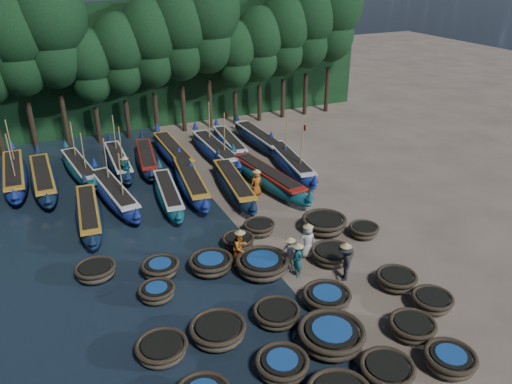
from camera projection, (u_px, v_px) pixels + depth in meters
name	position (u px, v px, depth m)	size (l,w,h in m)	color
ground	(262.00, 255.00, 24.42)	(120.00, 120.00, 0.00)	gray
foliage_wall	(141.00, 65.00, 41.50)	(40.00, 3.00, 10.00)	black
coracle_3	(387.00, 371.00, 17.12)	(1.93, 1.93, 0.70)	#4B422F
coracle_4	(450.00, 360.00, 17.55)	(1.95, 1.95, 0.71)	#4B422F
coracle_6	(282.00, 365.00, 17.35)	(1.92, 1.92, 0.69)	#4B422F
coracle_7	(331.00, 336.00, 18.54)	(3.06, 3.06, 0.85)	#4B422F
coracle_8	(412.00, 327.00, 19.13)	(2.05, 2.05, 0.67)	#4B422F
coracle_9	(432.00, 301.00, 20.59)	(1.99, 1.99, 0.66)	#4B422F
coracle_10	(162.00, 349.00, 18.11)	(2.35, 2.35, 0.64)	#4B422F
coracle_11	(218.00, 331.00, 18.92)	(2.56, 2.56, 0.72)	#4B422F
coracle_12	(277.00, 314.00, 19.89)	(2.35, 2.35, 0.63)	#4B422F
coracle_13	(327.00, 298.00, 20.76)	(2.41, 2.41, 0.68)	#4B422F
coracle_14	(396.00, 280.00, 21.93)	(1.81, 1.81, 0.68)	#4B422F
coracle_15	(157.00, 292.00, 21.16)	(1.65, 1.65, 0.64)	#4B422F
coracle_16	(211.00, 264.00, 23.03)	(2.08, 2.08, 0.72)	#4B422F
coracle_17	(262.00, 265.00, 22.85)	(2.49, 2.49, 0.82)	#4B422F
coracle_18	(332.00, 255.00, 23.78)	(2.05, 2.05, 0.67)	#4B422F
coracle_19	(364.00, 230.00, 25.91)	(1.92, 1.92, 0.63)	#4B422F
coracle_20	(96.00, 271.00, 22.55)	(1.86, 1.86, 0.67)	#4B422F
coracle_21	(161.00, 268.00, 22.72)	(2.09, 2.09, 0.69)	#4B422F
coracle_22	(238.00, 241.00, 24.91)	(1.65, 1.65, 0.64)	#4B422F
coracle_23	(259.00, 228.00, 26.14)	(2.03, 2.03, 0.67)	#4B422F
coracle_24	(324.00, 224.00, 26.36)	(2.41, 2.41, 0.81)	#4B422F
long_boat_2	(89.00, 213.00, 27.24)	(2.06, 8.01, 1.41)	#0E1A34
long_boat_3	(114.00, 193.00, 29.44)	(2.46, 8.51, 3.64)	navy
long_boat_4	(168.00, 194.00, 29.54)	(2.22, 7.63, 1.35)	#0F4659
long_boat_5	(191.00, 182.00, 30.91)	(2.51, 8.59, 1.52)	navy
long_boat_6	(234.00, 184.00, 30.63)	(2.54, 8.50, 1.51)	#0E1A34
long_boat_7	(267.00, 178.00, 31.41)	(2.67, 9.17, 1.62)	#0F4659
long_boat_8	(291.00, 163.00, 33.77)	(2.66, 8.62, 3.69)	navy
long_boat_9	(14.00, 175.00, 31.81)	(1.63, 9.19, 3.90)	navy
long_boat_10	(43.00, 179.00, 31.30)	(1.61, 8.94, 1.57)	#0E1A34
long_boat_11	(79.00, 168.00, 33.04)	(2.32, 7.99, 3.41)	#0F4659
long_boat_12	(118.00, 161.00, 34.11)	(1.70, 8.16, 3.47)	#0E1A34
long_boat_13	(147.00, 158.00, 34.65)	(2.53, 7.85, 1.40)	#0E1A34
long_boat_14	(173.00, 152.00, 35.63)	(1.56, 8.91, 1.57)	navy
long_boat_15	(215.00, 150.00, 35.82)	(1.62, 9.06, 3.85)	navy
long_boat_16	(230.00, 143.00, 37.45)	(2.16, 7.90, 1.40)	navy
long_boat_17	(259.00, 138.00, 38.19)	(1.63, 8.77, 1.54)	#0E1A34
fisherman_0	(308.00, 240.00, 23.96)	(0.84, 0.55, 1.92)	beige
fisherman_1	(298.00, 259.00, 22.44)	(0.52, 0.64, 1.87)	#185E66
fisherman_2	(240.00, 247.00, 23.40)	(1.05, 0.95, 1.95)	#C5611A
fisherman_3	(345.00, 262.00, 22.25)	(1.02, 1.32, 2.00)	black
fisherman_4	(290.00, 253.00, 22.99)	(0.52, 0.99, 1.83)	beige
fisherman_5	(126.00, 171.00, 31.63)	(0.87, 1.75, 2.01)	#185E66
fisherman_6	(257.00, 182.00, 30.22)	(0.84, 0.61, 1.80)	#C5611A
tree_3	(15.00, 41.00, 33.89)	(4.92, 4.92, 11.60)	black
tree_4	(50.00, 29.00, 34.47)	(5.34, 5.34, 12.58)	black
tree_5	(89.00, 66.00, 36.51)	(3.68, 3.68, 8.68)	black
tree_6	(120.00, 54.00, 37.09)	(4.09, 4.09, 9.65)	black
tree_7	(150.00, 42.00, 37.68)	(4.51, 4.51, 10.63)	black
tree_8	(179.00, 31.00, 38.26)	(4.92, 4.92, 11.60)	black
tree_9	(206.00, 21.00, 38.85)	(5.34, 5.34, 12.58)	black
tree_10	(234.00, 54.00, 40.88)	(3.68, 3.68, 8.68)	black
tree_11	(260.00, 43.00, 41.47)	(4.09, 4.09, 9.65)	black
tree_12	(284.00, 33.00, 42.05)	(4.51, 4.51, 10.63)	black
tree_13	(308.00, 23.00, 42.64)	(4.92, 4.92, 11.60)	black
tree_14	(332.00, 14.00, 43.22)	(5.34, 5.34, 12.58)	black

